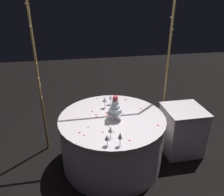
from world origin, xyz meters
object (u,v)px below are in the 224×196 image
Objects in this scene: tiered_cake at (115,108)px; cake_knife at (109,125)px; wine_glass_0 at (110,130)px; wine_glass_3 at (105,100)px; wine_glass_1 at (107,138)px; side_table at (182,130)px; main_table at (112,140)px; wine_glass_4 at (120,136)px; wine_glass_2 at (111,98)px; decorative_arch at (105,57)px.

cake_knife is at bearing -126.75° from tiered_cake.
wine_glass_3 is at bearing 85.94° from wine_glass_0.
wine_glass_0 is at bearing -108.44° from tiered_cake.
wine_glass_0 is at bearing 65.76° from wine_glass_1.
main_table is at bearing -176.37° from side_table.
wine_glass_3 is 0.95m from wine_glass_4.
wine_glass_2 is 0.63m from cake_knife.
wine_glass_0 is (-0.11, -0.99, -0.62)m from decorative_arch.
wine_glass_3 is 1.01× the size of wine_glass_4.
side_table is at bearing 31.82° from wine_glass_4.
tiered_cake is 2.26× the size of wine_glass_0.
tiered_cake is 0.59m from wine_glass_4.
tiered_cake reaches higher than side_table.
tiered_cake reaches higher than wine_glass_3.
side_table is 2.57× the size of cake_knife.
wine_glass_1 is 1.04m from wine_glass_2.
tiered_cake is (0.03, -0.06, 0.55)m from main_table.
wine_glass_2 is at bearing -64.43° from decorative_arch.
side_table is at bearing 13.02° from cake_knife.
wine_glass_2 is (0.16, 0.88, 0.00)m from wine_glass_0.
decorative_arch is at bearing 83.91° from cake_knife.
wine_glass_1 is at bearing 168.55° from wine_glass_4.
wine_glass_4 is at bearing -95.88° from tiered_cake.
wine_glass_3 is 0.52m from cake_knife.
main_table is 1.97× the size of side_table.
wine_glass_0 is (-0.14, -0.42, -0.06)m from tiered_cake.
main_table is 0.60m from wine_glass_3.
main_table reaches higher than side_table.
wine_glass_1 is 0.43m from cake_knife.
side_table is at bearing 6.84° from tiered_cake.
wine_glass_0 is 0.89m from wine_glass_2.
main_table is (0.00, -0.51, -1.11)m from decorative_arch.
wine_glass_3 is (-1.18, 0.23, 0.52)m from side_table.
decorative_arch reaches higher than wine_glass_1.
main_table is 4.33× the size of tiered_cake.
wine_glass_0 is 0.19m from wine_glass_4.
wine_glass_4 reaches higher than wine_glass_1.
wine_glass_3 is at bearing 87.10° from cake_knife.
decorative_arch is 1.65m from side_table.
main_table is at bearing 74.61° from wine_glass_1.
tiered_cake is 0.25m from cake_knife.
wine_glass_0 is at bearing -94.06° from wine_glass_3.
wine_glass_0 is at bearing -155.98° from side_table.
wine_glass_4 is at bearing -91.35° from decorative_arch.
main_table is at bearing 77.34° from wine_glass_0.
tiered_cake is at bearing -86.70° from decorative_arch.
side_table is at bearing -10.90° from wine_glass_3.
tiered_cake reaches higher than wine_glass_0.
decorative_arch reaches higher than cake_knife.
decorative_arch is 1.31m from wine_glass_4.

